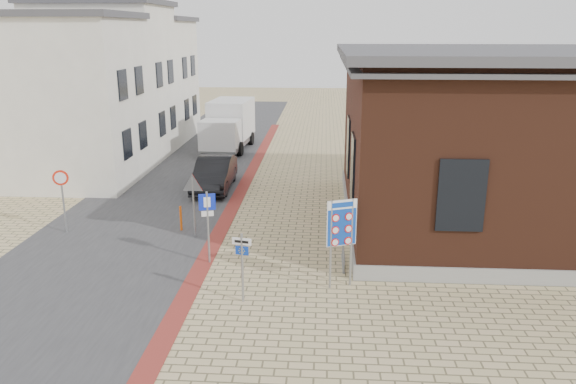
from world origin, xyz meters
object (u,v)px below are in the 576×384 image
(sedan, at_px, (214,173))
(essen_sign, at_px, (242,258))
(border_sign, at_px, (342,225))
(bollard, at_px, (181,219))
(parking_sign, at_px, (208,215))
(box_truck, at_px, (229,125))

(sedan, xyz_separation_m, essen_sign, (3.05, -11.63, 0.56))
(border_sign, distance_m, bollard, 7.64)
(border_sign, height_order, essen_sign, border_sign)
(essen_sign, xyz_separation_m, parking_sign, (-1.51, 2.66, 0.35))
(sedan, distance_m, box_truck, 9.44)
(box_truck, xyz_separation_m, border_sign, (6.68, -19.83, 0.38))
(sedan, height_order, parking_sign, parking_sign)
(sedan, bearing_deg, box_truck, 93.85)
(parking_sign, bearing_deg, essen_sign, -75.50)
(parking_sign, xyz_separation_m, bollard, (-1.70, 3.00, -1.19))
(sedan, relative_size, border_sign, 1.71)
(essen_sign, xyz_separation_m, bollard, (-3.21, 5.66, -0.84))
(parking_sign, bearing_deg, bollard, 104.45)
(parking_sign, distance_m, bollard, 3.65)
(box_truck, bearing_deg, essen_sign, -75.55)
(parking_sign, height_order, bollard, parking_sign)
(box_truck, xyz_separation_m, parking_sign, (2.38, -18.33, 0.09))
(box_truck, relative_size, essen_sign, 2.94)
(border_sign, distance_m, essen_sign, 3.09)
(box_truck, relative_size, parking_sign, 2.44)
(box_truck, xyz_separation_m, essen_sign, (3.89, -20.99, -0.26))
(sedan, height_order, box_truck, box_truck)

